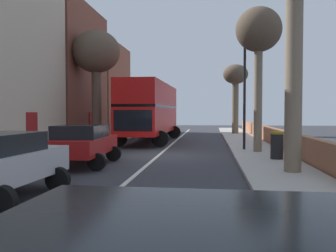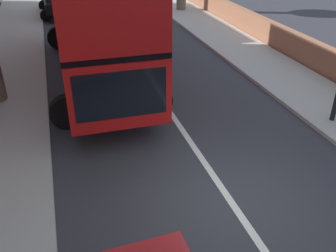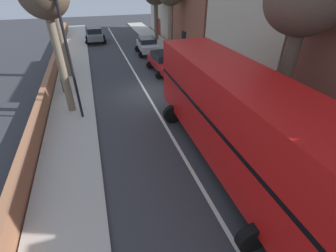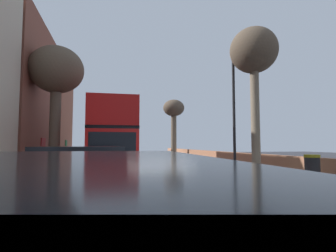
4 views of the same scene
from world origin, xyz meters
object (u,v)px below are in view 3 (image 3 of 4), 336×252
at_px(parked_car_grey_right_3, 95,34).
at_px(lamppost_right, 68,51).
at_px(street_tree_left_2, 305,5).
at_px(street_tree_right_5, 45,0).
at_px(double_decker_bus, 233,114).
at_px(parked_car_red_left_1, 164,61).
at_px(litter_bin_right, 65,83).
at_px(parked_car_silver_left_0, 148,45).

height_order(parked_car_grey_right_3, lamppost_right, lamppost_right).
xyz_separation_m(street_tree_left_2, street_tree_right_5, (10.03, -5.41, 0.03)).
relative_size(parked_car_grey_right_3, street_tree_left_2, 0.58).
bearing_deg(street_tree_left_2, lamppost_right, -24.81).
height_order(street_tree_left_2, street_tree_right_5, street_tree_left_2).
relative_size(double_decker_bus, street_tree_left_2, 1.49).
bearing_deg(parked_car_grey_right_3, street_tree_left_2, 107.82).
relative_size(parked_car_red_left_1, litter_bin_right, 3.83).
height_order(double_decker_bus, parked_car_silver_left_0, double_decker_bus).
xyz_separation_m(parked_car_red_left_1, street_tree_left_2, (-2.65, 10.43, 5.03)).
bearing_deg(litter_bin_right, lamppost_right, 103.85).
relative_size(parked_car_silver_left_0, lamppost_right, 0.65).
xyz_separation_m(double_decker_bus, parked_car_silver_left_0, (-0.80, -17.81, -1.42)).
distance_m(lamppost_right, litter_bin_right, 5.21).
distance_m(parked_car_red_left_1, litter_bin_right, 8.06).
relative_size(double_decker_bus, parked_car_silver_left_0, 2.70).
xyz_separation_m(parked_car_red_left_1, parked_car_grey_right_3, (5.00, -13.36, 0.04)).
bearing_deg(parked_car_red_left_1, parked_car_grey_right_3, -69.50).
height_order(street_tree_right_5, lamppost_right, street_tree_right_5).
bearing_deg(street_tree_right_5, parked_car_silver_left_0, -123.83).
height_order(parked_car_silver_left_0, street_tree_right_5, street_tree_right_5).
bearing_deg(double_decker_bus, street_tree_right_5, -45.97).
xyz_separation_m(parked_car_silver_left_0, parked_car_grey_right_3, (5.00, -7.37, 0.03)).
bearing_deg(lamppost_right, litter_bin_right, -76.15).
xyz_separation_m(double_decker_bus, parked_car_grey_right_3, (4.20, -25.19, -1.39)).
bearing_deg(parked_car_red_left_1, lamppost_right, 41.74).
bearing_deg(lamppost_right, double_decker_bus, 136.15).
bearing_deg(parked_car_grey_right_3, parked_car_silver_left_0, 124.14).
distance_m(parked_car_red_left_1, street_tree_left_2, 11.88).
height_order(street_tree_left_2, litter_bin_right, street_tree_left_2).
bearing_deg(street_tree_right_5, parked_car_grey_right_3, -97.38).
xyz_separation_m(parked_car_red_left_1, lamppost_right, (6.80, 6.07, 2.88)).
distance_m(street_tree_left_2, lamppost_right, 10.63).
relative_size(parked_car_silver_left_0, street_tree_right_5, 0.57).
bearing_deg(parked_car_silver_left_0, lamppost_right, 60.56).
bearing_deg(parked_car_red_left_1, street_tree_left_2, 104.27).
bearing_deg(parked_car_silver_left_0, double_decker_bus, 87.42).
height_order(double_decker_bus, parked_car_red_left_1, double_decker_bus).
xyz_separation_m(parked_car_silver_left_0, street_tree_right_5, (7.38, 11.01, 5.05)).
xyz_separation_m(double_decker_bus, street_tree_right_5, (6.58, -6.80, 3.63)).
height_order(parked_car_red_left_1, parked_car_grey_right_3, parked_car_grey_right_3).
bearing_deg(litter_bin_right, parked_car_silver_left_0, -134.31).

